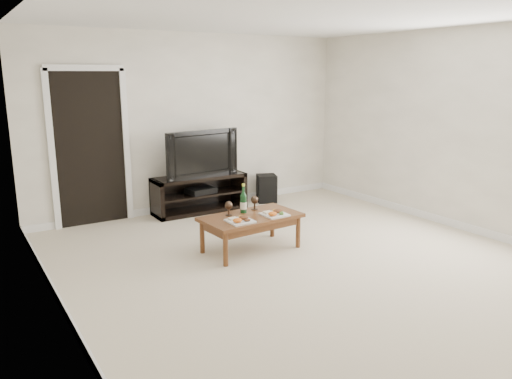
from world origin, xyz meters
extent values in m
plane|color=beige|center=(0.00, 0.00, 0.00)|extent=(5.50, 5.50, 0.00)
cube|color=white|center=(0.00, 2.77, 1.30)|extent=(5.00, 0.04, 2.60)
cube|color=white|center=(0.00, 0.00, 2.62)|extent=(5.00, 5.50, 0.04)
cube|color=black|center=(-1.55, 2.73, 1.02)|extent=(0.90, 0.02, 2.05)
cube|color=black|center=(-0.07, 2.50, 0.28)|extent=(1.40, 0.45, 0.55)
imported|color=black|center=(-0.07, 2.50, 0.89)|extent=(1.19, 0.30, 0.68)
cube|color=black|center=(-0.05, 2.48, 0.33)|extent=(0.44, 0.35, 0.08)
cube|color=black|center=(1.10, 2.46, 0.22)|extent=(0.38, 0.38, 0.44)
cube|color=brown|center=(-0.29, 0.67, 0.21)|extent=(1.18, 0.69, 0.42)
cube|color=white|center=(-0.52, 0.52, 0.45)|extent=(0.27, 0.27, 0.07)
cube|color=white|center=(-0.05, 0.53, 0.45)|extent=(0.27, 0.27, 0.07)
cylinder|color=#0E3515|center=(-0.30, 0.82, 0.59)|extent=(0.07, 0.07, 0.35)
camera|label=1|loc=(-3.17, -4.06, 2.02)|focal=35.00mm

